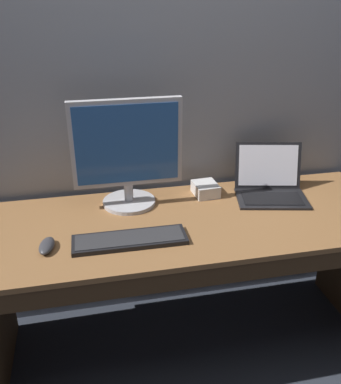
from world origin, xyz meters
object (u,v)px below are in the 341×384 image
at_px(external_monitor, 127,153).
at_px(wired_keyboard, 130,240).
at_px(computer_mouse, 47,246).
at_px(external_drive_box, 206,189).
at_px(laptop_black, 270,184).

xyz_separation_m(external_monitor, wired_keyboard, (-0.04, -0.32, -0.25)).
distance_m(external_monitor, computer_mouse, 0.53).
bearing_deg(wired_keyboard, computer_mouse, 177.34).
xyz_separation_m(external_monitor, external_drive_box, (0.38, 0.03, -0.23)).
bearing_deg(laptop_black, computer_mouse, -165.24).
height_order(wired_keyboard, computer_mouse, computer_mouse).
bearing_deg(external_monitor, wired_keyboard, -96.84).
relative_size(laptop_black, computer_mouse, 3.17).
bearing_deg(computer_mouse, laptop_black, 23.94).
distance_m(laptop_black, external_monitor, 0.72).
bearing_deg(external_drive_box, wired_keyboard, -139.62).
bearing_deg(external_monitor, computer_mouse, -139.59).
bearing_deg(external_monitor, external_drive_box, 5.06).
relative_size(computer_mouse, external_drive_box, 0.92).
distance_m(laptop_black, wired_keyboard, 0.78).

